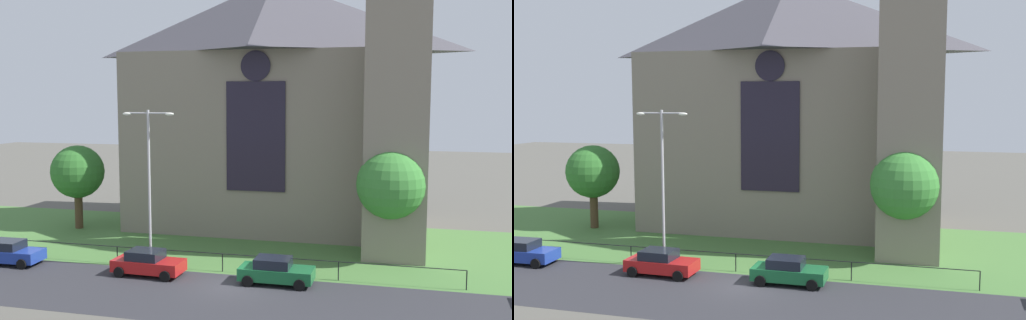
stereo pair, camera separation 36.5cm
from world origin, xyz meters
The scene contains 11 objects.
ground centered at (0.00, 10.00, 0.00)m, with size 160.00×160.00×0.00m, color #56544C.
road_asphalt centered at (0.00, -2.00, 0.00)m, with size 120.00×8.00×0.01m, color #2D2D33.
grass_verge centered at (0.00, 8.00, 0.00)m, with size 120.00×20.00×0.01m, color #477538.
church_building centered at (-0.39, 16.05, 10.27)m, with size 23.20×16.20×26.00m.
iron_railing centered at (-1.16, 2.50, 0.96)m, with size 28.16×0.07×1.13m.
tree_right_near centered at (8.59, 7.10, 4.94)m, with size 4.37×4.37×7.21m.
tree_left_far centered at (-16.07, 11.13, 4.56)m, with size 4.24×4.24×6.73m.
streetlamp_near centered at (-5.83, 2.40, 6.08)m, with size 3.37×0.26×9.79m.
parked_car_blue centered at (-14.85, 0.74, 0.74)m, with size 4.26×2.14×1.51m.
parked_car_red centered at (-5.25, 0.72, 0.74)m, with size 4.26×2.13×1.51m.
parked_car_green centered at (2.49, 0.99, 0.74)m, with size 4.21×2.03×1.51m.
Camera 1 is at (9.48, -30.91, 10.55)m, focal length 41.47 mm.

